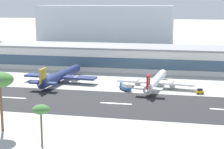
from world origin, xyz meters
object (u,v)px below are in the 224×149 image
at_px(distant_hotel_block, 105,25).
at_px(palm_tree_1, 0,81).
at_px(airliner_red_tail_gate_1, 155,82).
at_px(service_baggage_tug_0, 200,91).
at_px(terminal_building, 120,57).
at_px(palm_tree_0, 41,110).
at_px(airliner_gold_tail_gate_0, 59,76).
at_px(service_box_truck_1, 126,86).

xyz_separation_m(distant_hotel_block, palm_tree_1, (20.54, -230.08, -2.00)).
bearing_deg(airliner_red_tail_gate_1, service_baggage_tug_0, -104.04).
distance_m(distant_hotel_block, service_baggage_tug_0, 190.14).
bearing_deg(terminal_building, palm_tree_0, -89.58).
relative_size(airliner_gold_tail_gate_0, airliner_red_tail_gate_1, 1.10).
bearing_deg(service_box_truck_1, terminal_building, -27.93).
height_order(terminal_building, airliner_red_tail_gate_1, terminal_building).
bearing_deg(distant_hotel_block, palm_tree_0, -81.28).
bearing_deg(palm_tree_0, airliner_red_tail_gate_1, 72.49).
bearing_deg(palm_tree_0, distant_hotel_block, 98.72).
xyz_separation_m(terminal_building, distant_hotel_block, (-35.82, 120.79, 10.60)).
xyz_separation_m(distant_hotel_block, palm_tree_0, (36.69, -239.17, -7.29)).
bearing_deg(airliner_gold_tail_gate_0, palm_tree_0, -159.82).
height_order(airliner_gold_tail_gate_0, palm_tree_0, palm_tree_0).
xyz_separation_m(distant_hotel_block, airliner_gold_tail_gate_0, (14.65, -163.67, -14.07)).
bearing_deg(airliner_red_tail_gate_1, palm_tree_0, 167.92).
bearing_deg(airliner_gold_tail_gate_0, service_baggage_tug_0, -93.65).
relative_size(distant_hotel_block, airliner_red_tail_gate_1, 2.79).
relative_size(terminal_building, service_baggage_tug_0, 51.59).
xyz_separation_m(airliner_gold_tail_gate_0, airliner_red_tail_gate_1, (45.28, -1.81, -0.27)).
distance_m(distant_hotel_block, palm_tree_0, 242.08).
distance_m(service_baggage_tug_0, palm_tree_0, 79.69).
bearing_deg(distant_hotel_block, terminal_building, -73.48).
bearing_deg(service_baggage_tug_0, palm_tree_1, 17.17).
bearing_deg(service_baggage_tug_0, terminal_building, -77.55).
height_order(terminal_building, distant_hotel_block, distant_hotel_block).
xyz_separation_m(airliner_red_tail_gate_1, palm_tree_1, (-39.40, -64.60, 12.34)).
distance_m(service_baggage_tug_0, service_box_truck_1, 31.24).
height_order(distant_hotel_block, palm_tree_0, distant_hotel_block).
distance_m(terminal_building, service_baggage_tug_0, 67.36).
relative_size(terminal_building, distant_hotel_block, 1.54).
bearing_deg(terminal_building, distant_hotel_block, 106.52).
distance_m(distant_hotel_block, service_box_truck_1, 179.72).
height_order(service_baggage_tug_0, palm_tree_1, palm_tree_1).
height_order(distant_hotel_block, airliner_red_tail_gate_1, distant_hotel_block).
height_order(distant_hotel_block, palm_tree_1, distant_hotel_block).
bearing_deg(distant_hotel_block, airliner_gold_tail_gate_0, -84.88).
bearing_deg(airliner_gold_tail_gate_0, distant_hotel_block, 9.03).
xyz_separation_m(terminal_building, palm_tree_1, (-15.28, -109.29, 8.60)).
relative_size(terminal_building, airliner_red_tail_gate_1, 4.29).
bearing_deg(service_box_truck_1, palm_tree_0, 129.67).
height_order(airliner_gold_tail_gate_0, palm_tree_1, palm_tree_1).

